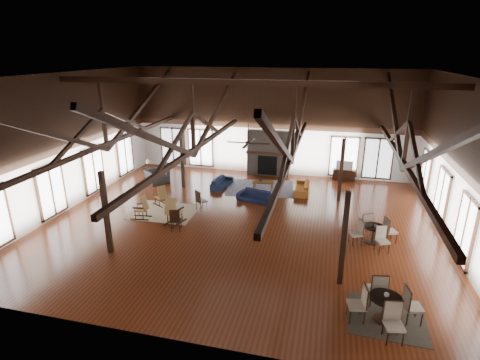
% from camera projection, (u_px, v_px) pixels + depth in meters
% --- Properties ---
extents(floor, '(16.00, 16.00, 0.00)m').
position_uv_depth(floor, '(241.00, 222.00, 15.81)').
color(floor, '#612714').
rests_on(floor, ground).
extents(ceiling, '(16.00, 14.00, 0.02)m').
position_uv_depth(ceiling, '(241.00, 75.00, 13.84)').
color(ceiling, black).
rests_on(ceiling, wall_back).
extents(wall_back, '(16.00, 0.02, 6.00)m').
position_uv_depth(wall_back, '(270.00, 123.00, 21.25)').
color(wall_back, white).
rests_on(wall_back, floor).
extents(wall_front, '(16.00, 0.02, 6.00)m').
position_uv_depth(wall_front, '(168.00, 233.00, 8.40)').
color(wall_front, white).
rests_on(wall_front, floor).
extents(wall_left, '(0.02, 14.00, 6.00)m').
position_uv_depth(wall_left, '(67.00, 143.00, 16.62)').
color(wall_left, white).
rests_on(wall_left, floor).
extents(wall_right, '(0.02, 14.00, 6.00)m').
position_uv_depth(wall_right, '(464.00, 168.00, 13.03)').
color(wall_right, white).
rests_on(wall_right, floor).
extents(roof_truss, '(15.60, 14.07, 3.14)m').
position_uv_depth(roof_truss, '(241.00, 128.00, 14.49)').
color(roof_truss, black).
rests_on(roof_truss, wall_back).
extents(post_grid, '(8.16, 7.16, 3.05)m').
position_uv_depth(post_grid, '(241.00, 189.00, 15.31)').
color(post_grid, black).
rests_on(post_grid, floor).
extents(fireplace, '(2.50, 0.69, 2.60)m').
position_uv_depth(fireplace, '(268.00, 153.00, 21.51)').
color(fireplace, '#6A5E50').
rests_on(fireplace, floor).
extents(ceiling_fan, '(1.60, 1.60, 0.75)m').
position_uv_depth(ceiling_fan, '(248.00, 142.00, 13.55)').
color(ceiling_fan, black).
rests_on(ceiling_fan, roof_truss).
extents(sofa_navy_front, '(1.87, 1.11, 0.51)m').
position_uv_depth(sofa_navy_front, '(255.00, 196.00, 17.96)').
color(sofa_navy_front, '#151C3C').
rests_on(sofa_navy_front, floor).
extents(sofa_navy_left, '(1.73, 0.88, 0.48)m').
position_uv_depth(sofa_navy_left, '(222.00, 182.00, 19.88)').
color(sofa_navy_left, '#141F39').
rests_on(sofa_navy_left, floor).
extents(sofa_orange, '(1.80, 0.73, 0.52)m').
position_uv_depth(sofa_orange, '(302.00, 187.00, 19.09)').
color(sofa_orange, '#A2591F').
rests_on(sofa_orange, floor).
extents(coffee_table, '(1.17, 0.68, 0.42)m').
position_uv_depth(coffee_table, '(263.00, 182.00, 19.51)').
color(coffee_table, brown).
rests_on(coffee_table, floor).
extents(vase, '(0.18, 0.18, 0.18)m').
position_uv_depth(vase, '(261.00, 179.00, 19.49)').
color(vase, '#B2B2B2').
rests_on(vase, coffee_table).
extents(armchair, '(1.47, 1.50, 0.74)m').
position_uv_depth(armchair, '(157.00, 176.00, 20.48)').
color(armchair, '#343437').
rests_on(armchair, floor).
extents(side_table_lamp, '(0.44, 0.44, 1.13)m').
position_uv_depth(side_table_lamp, '(149.00, 170.00, 21.30)').
color(side_table_lamp, black).
rests_on(side_table_lamp, floor).
extents(rocking_chair_a, '(0.86, 0.75, 0.98)m').
position_uv_depth(rocking_chair_a, '(161.00, 196.00, 17.42)').
color(rocking_chair_a, olive).
rests_on(rocking_chair_a, floor).
extents(rocking_chair_b, '(0.73, 1.04, 1.22)m').
position_uv_depth(rocking_chair_b, '(173.00, 211.00, 15.50)').
color(rocking_chair_b, olive).
rests_on(rocking_chair_b, floor).
extents(rocking_chair_c, '(0.85, 0.51, 1.05)m').
position_uv_depth(rocking_chair_c, '(143.00, 208.00, 16.03)').
color(rocking_chair_c, olive).
rests_on(rocking_chair_c, floor).
extents(side_chair_a, '(0.57, 0.57, 0.97)m').
position_uv_depth(side_chair_a, '(200.00, 199.00, 16.79)').
color(side_chair_a, black).
rests_on(side_chair_a, floor).
extents(side_chair_b, '(0.47, 0.47, 0.95)m').
position_uv_depth(side_chair_b, '(175.00, 218.00, 14.88)').
color(side_chair_b, black).
rests_on(side_chair_b, floor).
extents(cafe_table_near, '(2.00, 2.00, 1.02)m').
position_uv_depth(cafe_table_near, '(385.00, 304.00, 9.90)').
color(cafe_table_near, black).
rests_on(cafe_table_near, floor).
extents(cafe_table_far, '(1.85, 1.85, 0.95)m').
position_uv_depth(cafe_table_far, '(373.00, 231.00, 13.98)').
color(cafe_table_far, black).
rests_on(cafe_table_far, floor).
extents(cup_near, '(0.16, 0.16, 0.10)m').
position_uv_depth(cup_near, '(387.00, 295.00, 9.84)').
color(cup_near, '#B2B2B2').
rests_on(cup_near, cafe_table_near).
extents(cup_far, '(0.16, 0.16, 0.10)m').
position_uv_depth(cup_far, '(376.00, 226.00, 13.82)').
color(cup_far, '#B2B2B2').
rests_on(cup_far, cafe_table_far).
extents(tv_console, '(1.21, 0.46, 0.61)m').
position_uv_depth(tv_console, '(344.00, 175.00, 20.94)').
color(tv_console, black).
rests_on(tv_console, floor).
extents(television, '(0.90, 0.19, 0.51)m').
position_uv_depth(television, '(345.00, 165.00, 20.76)').
color(television, '#B2B2B2').
rests_on(television, tv_console).
extents(rug_tan, '(2.87, 2.27, 0.01)m').
position_uv_depth(rug_tan, '(164.00, 212.00, 16.84)').
color(rug_tan, '#CCB58E').
rests_on(rug_tan, floor).
extents(rug_navy, '(3.81, 3.07, 0.01)m').
position_uv_depth(rug_navy, '(260.00, 188.00, 19.75)').
color(rug_navy, '#191E48').
rests_on(rug_navy, floor).
extents(rug_dark, '(2.11, 1.93, 0.01)m').
position_uv_depth(rug_dark, '(386.00, 317.00, 10.17)').
color(rug_dark, black).
rests_on(rug_dark, floor).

